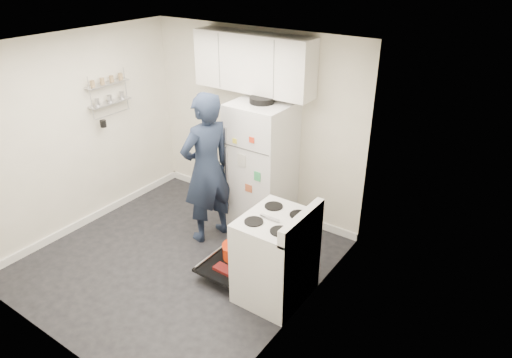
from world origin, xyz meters
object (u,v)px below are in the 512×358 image
Objects in this scene: person at (207,169)px; open_oven_door at (234,257)px; refrigerator at (261,166)px; electric_range at (275,258)px.

open_oven_door is at bearing 74.23° from person.
refrigerator is at bearing 163.86° from person.
open_oven_door is at bearing -72.67° from refrigerator.
electric_range is 1.48m from refrigerator.
person is (-1.29, 0.47, 0.49)m from electric_range.
open_oven_door is 1.11m from person.
person is at bearing 159.97° from electric_range.
open_oven_door is (-0.59, 0.06, -0.27)m from electric_range.
person is at bearing 149.61° from open_oven_door.
electric_range is at bearing 84.58° from person.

